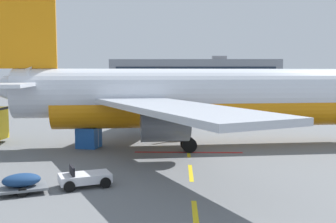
# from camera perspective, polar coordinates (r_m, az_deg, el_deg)

# --- Properties ---
(apron_paint_markings) EXTENTS (8.00, 94.73, 0.01)m
(apron_paint_markings) POSITION_cam_1_polar(r_m,az_deg,el_deg) (45.25, 2.50, -1.93)
(apron_paint_markings) COLOR yellow
(apron_paint_markings) RESTS_ON ground
(airliner_foreground) EXTENTS (34.78, 34.24, 12.20)m
(airliner_foreground) POSITION_cam_1_polar(r_m,az_deg,el_deg) (32.57, 4.62, 2.09)
(airliner_foreground) COLOR silver
(airliner_foreground) RESTS_ON ground
(airliner_mid_left) EXTENTS (28.36, 30.30, 11.44)m
(airliner_mid_left) POSITION_cam_1_polar(r_m,az_deg,el_deg) (112.80, -18.24, 4.19)
(airliner_mid_left) COLOR white
(airliner_mid_left) RESTS_ON ground
(uld_cargo_container) EXTENTS (1.89, 1.86, 1.60)m
(uld_cargo_container) POSITION_cam_1_polar(r_m,az_deg,el_deg) (32.36, -11.15, -3.63)
(uld_cargo_container) COLOR #194C9E
(uld_cargo_container) RESTS_ON ground
(terminal_satellite) EXTENTS (69.99, 20.06, 12.72)m
(terminal_satellite) POSITION_cam_1_polar(r_m,az_deg,el_deg) (173.16, 3.78, 5.48)
(terminal_satellite) COLOR gray
(terminal_satellite) RESTS_ON ground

